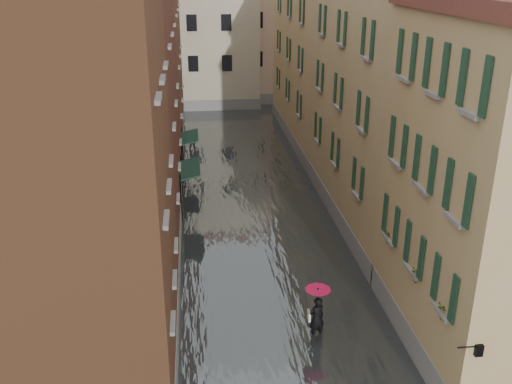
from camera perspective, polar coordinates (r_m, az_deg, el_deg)
ground at (r=22.35m, az=2.85°, el=-13.02°), size 120.00×120.00×0.00m
floodwater at (r=33.70m, az=-0.59°, el=-0.21°), size 10.00×60.00×0.20m
building_left_near at (r=17.69m, az=-18.64°, el=-0.10°), size 6.00×8.00×13.00m
building_left_mid at (r=28.12m, az=-14.26°, el=7.79°), size 6.00×14.00×12.50m
building_left_far at (r=42.65m, az=-11.85°, el=13.66°), size 6.00×16.00×14.00m
building_right_near at (r=20.24m, az=24.09°, el=-0.43°), size 6.00×8.00×11.50m
building_right_mid at (r=29.57m, az=13.97°, el=8.99°), size 6.00×14.00×13.00m
building_right_far at (r=43.83m, az=7.25°, el=12.49°), size 6.00×16.00×11.50m
building_end_cream at (r=56.42m, az=-6.41°, el=15.37°), size 12.00×9.00×13.00m
building_end_pink at (r=59.17m, az=2.66°, el=15.29°), size 10.00×9.00×12.00m
awning_near at (r=30.85m, az=-6.69°, el=2.22°), size 1.09×3.16×2.80m
awning_far at (r=36.63m, az=-6.71°, el=5.38°), size 1.09×2.91×2.80m
wall_lantern at (r=17.21m, az=21.26°, el=-14.43°), size 0.71×0.22×0.35m
window_planters at (r=19.89m, az=15.86°, el=-6.80°), size 0.59×5.86×0.84m
pedestrian_main at (r=21.01m, az=6.12°, el=-11.58°), size 0.94×0.94×2.06m
pedestrian_far at (r=41.47m, az=-6.32°, el=5.06°), size 0.88×0.70×1.73m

